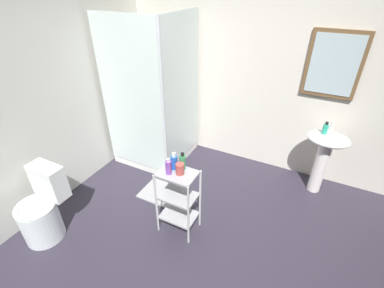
# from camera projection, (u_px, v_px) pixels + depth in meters

# --- Properties ---
(ground_plane) EXTENTS (4.20, 4.20, 0.02)m
(ground_plane) POSITION_uv_depth(u_px,v_px,m) (195.00, 253.00, 2.63)
(ground_plane) COLOR #2C2734
(wall_back) EXTENTS (4.20, 0.14, 2.50)m
(wall_back) POSITION_uv_depth(u_px,v_px,m) (262.00, 75.00, 3.36)
(wall_back) COLOR silver
(wall_back) RESTS_ON ground_plane
(wall_left) EXTENTS (0.10, 4.20, 2.50)m
(wall_left) POSITION_uv_depth(u_px,v_px,m) (31.00, 101.00, 2.68)
(wall_left) COLOR silver
(wall_left) RESTS_ON ground_plane
(shower_stall) EXTENTS (0.92, 0.92, 2.00)m
(shower_stall) POSITION_uv_depth(u_px,v_px,m) (158.00, 131.00, 3.76)
(shower_stall) COLOR white
(shower_stall) RESTS_ON ground_plane
(pedestal_sink) EXTENTS (0.46, 0.37, 0.81)m
(pedestal_sink) POSITION_uv_depth(u_px,v_px,m) (325.00, 151.00, 3.11)
(pedestal_sink) COLOR white
(pedestal_sink) RESTS_ON ground_plane
(sink_faucet) EXTENTS (0.03, 0.03, 0.10)m
(sink_faucet) POSITION_uv_depth(u_px,v_px,m) (332.00, 126.00, 3.06)
(sink_faucet) COLOR silver
(sink_faucet) RESTS_ON pedestal_sink
(toilet) EXTENTS (0.37, 0.49, 0.76)m
(toilet) POSITION_uv_depth(u_px,v_px,m) (43.00, 211.00, 2.68)
(toilet) COLOR white
(toilet) RESTS_ON ground_plane
(storage_cart) EXTENTS (0.38, 0.28, 0.74)m
(storage_cart) POSITION_uv_depth(u_px,v_px,m) (178.00, 197.00, 2.67)
(storage_cart) COLOR silver
(storage_cart) RESTS_ON ground_plane
(hand_soap_bottle) EXTENTS (0.06, 0.06, 0.14)m
(hand_soap_bottle) POSITION_uv_depth(u_px,v_px,m) (325.00, 129.00, 2.97)
(hand_soap_bottle) COLOR #2DBC99
(hand_soap_bottle) RESTS_ON pedestal_sink
(body_wash_bottle_green) EXTENTS (0.06, 0.06, 0.18)m
(body_wash_bottle_green) POSITION_uv_depth(u_px,v_px,m) (183.00, 162.00, 2.53)
(body_wash_bottle_green) COLOR #348952
(body_wash_bottle_green) RESTS_ON storage_cart
(shampoo_bottle_blue) EXTENTS (0.06, 0.06, 0.18)m
(shampoo_bottle_blue) POSITION_uv_depth(u_px,v_px,m) (174.00, 162.00, 2.53)
(shampoo_bottle_blue) COLOR blue
(shampoo_bottle_blue) RESTS_ON storage_cart
(conditioner_bottle_purple) EXTENTS (0.06, 0.06, 0.17)m
(conditioner_bottle_purple) POSITION_uv_depth(u_px,v_px,m) (168.00, 167.00, 2.46)
(conditioner_bottle_purple) COLOR purple
(conditioner_bottle_purple) RESTS_ON storage_cart
(rinse_cup) EXTENTS (0.08, 0.08, 0.11)m
(rinse_cup) POSITION_uv_depth(u_px,v_px,m) (180.00, 169.00, 2.47)
(rinse_cup) COLOR #B24742
(rinse_cup) RESTS_ON storage_cart
(bath_mat) EXTENTS (0.60, 0.40, 0.02)m
(bath_mat) POSITION_uv_depth(u_px,v_px,m) (165.00, 194.00, 3.32)
(bath_mat) COLOR gray
(bath_mat) RESTS_ON ground_plane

